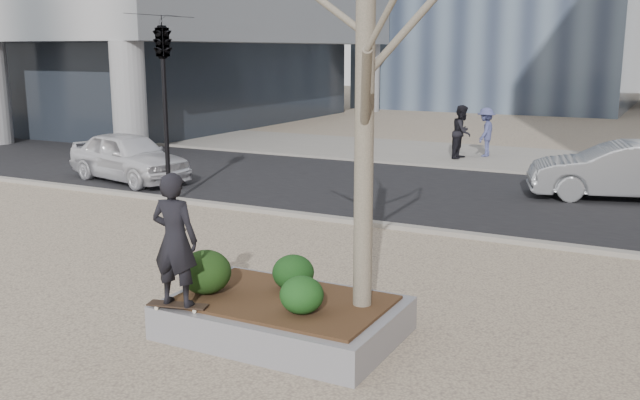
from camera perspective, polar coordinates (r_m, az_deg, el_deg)
The scene contains 16 objects.
ground at distance 10.18m, azimuth -7.84°, elevation -9.56°, with size 120.00×120.00×0.00m, color tan.
street at distance 18.90m, azimuth 9.92°, elevation 0.49°, with size 60.00×8.00×0.02m, color black.
far_sidewalk at distance 25.57m, azimuth 14.74°, elevation 3.25°, with size 60.00×6.00×0.02m, color gray.
planter at distance 9.58m, azimuth -2.92°, elevation -9.40°, with size 3.00×2.00×0.45m, color gray.
planter_mulch at distance 9.50m, azimuth -2.94°, elevation -8.02°, with size 2.70×1.70×0.04m, color #382314.
sycamore_tree at distance 8.73m, azimuth 3.66°, elevation 12.44°, with size 2.80×2.80×6.60m, color gray, non-canonical shape.
shrub_left at distance 9.73m, azimuth -9.15°, elevation -5.70°, with size 0.70×0.70×0.59m, color black.
shrub_middle at distance 9.77m, azimuth -2.16°, elevation -5.82°, with size 0.57×0.57×0.49m, color #103311.
shrub_right at distance 8.93m, azimuth -1.48°, elevation -7.60°, with size 0.55×0.55×0.47m, color #133D15.
skateboard at distance 9.39m, azimuth -11.31°, elevation -8.38°, with size 0.78×0.20×0.07m, color black, non-canonical shape.
skateboarder at distance 9.12m, azimuth -11.54°, elevation -3.12°, with size 0.62×0.41×1.71m, color black.
police_car at distance 21.03m, azimuth -15.06°, elevation 3.38°, with size 1.66×4.13×1.41m, color white.
car_silver at distance 19.34m, azimuth 22.87°, elevation 2.18°, with size 1.53×4.37×1.44m, color gray.
pedestrian_a at distance 24.99m, azimuth 11.30°, elevation 5.36°, with size 0.89×0.69×1.83m, color black.
pedestrian_b at distance 25.66m, azimuth 13.11°, elevation 5.31°, with size 1.10×0.63×1.70m, color #474C7F.
traffic_light_near at distance 17.34m, azimuth -12.26°, elevation 6.86°, with size 0.60×2.48×4.50m, color black, non-canonical shape.
Camera 1 is at (5.55, -7.68, 3.72)m, focal length 40.00 mm.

